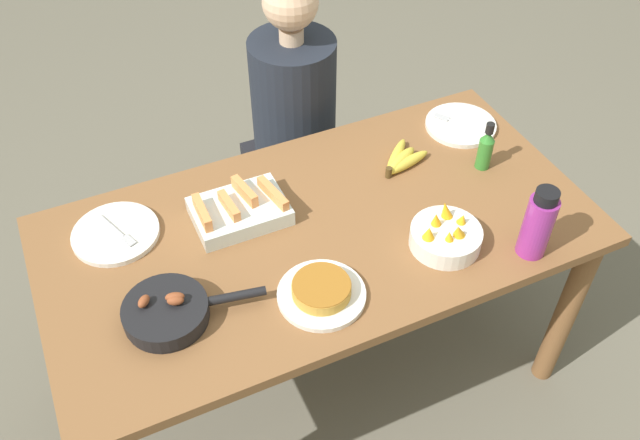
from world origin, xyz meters
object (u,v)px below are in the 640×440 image
melon_tray (239,210)px  person_figure (295,151)px  banana_bunch (401,160)px  water_bottle (538,224)px  fruit_bowl_mango (445,236)px  frittata_plate_center (322,292)px  hot_sauce_bottle (486,148)px  skillet (168,312)px  empty_plate_far_left (116,233)px  empty_plate_near_front (461,125)px

melon_tray → person_figure: (0.37, 0.48, -0.27)m
banana_bunch → water_bottle: bearing=-73.0°
banana_bunch → fruit_bowl_mango: (-0.06, -0.35, 0.02)m
melon_tray → frittata_plate_center: size_ratio=1.15×
fruit_bowl_mango → person_figure: (-0.11, 0.82, -0.28)m
hot_sauce_bottle → frittata_plate_center: bearing=-158.8°
banana_bunch → skillet: 0.87m
skillet → frittata_plate_center: skillet is taller
empty_plate_far_left → person_figure: bearing=29.5°
frittata_plate_center → fruit_bowl_mango: fruit_bowl_mango is taller
empty_plate_near_front → water_bottle: bearing=-103.6°
frittata_plate_center → empty_plate_far_left: size_ratio=0.95×
empty_plate_near_front → hot_sauce_bottle: hot_sauce_bottle is taller
empty_plate_near_front → person_figure: size_ratio=0.20×
frittata_plate_center → water_bottle: water_bottle is taller
empty_plate_near_front → water_bottle: size_ratio=1.06×
empty_plate_far_left → empty_plate_near_front: bearing=1.0°
skillet → empty_plate_far_left: skillet is taller
fruit_bowl_mango → empty_plate_near_front: bearing=52.3°
frittata_plate_center → hot_sauce_bottle: hot_sauce_bottle is taller
skillet → person_figure: size_ratio=0.30×
melon_tray → person_figure: bearing=52.3°
banana_bunch → skillet: bearing=-161.3°
water_bottle → banana_bunch: bearing=107.0°
melon_tray → frittata_plate_center: melon_tray is taller
frittata_plate_center → person_figure: person_figure is taller
banana_bunch → person_figure: 0.56m
banana_bunch → empty_plate_far_left: 0.89m
frittata_plate_center → empty_plate_near_front: (0.73, 0.46, -0.01)m
frittata_plate_center → banana_bunch: bearing=40.0°
melon_tray → skillet: 0.39m
skillet → hot_sauce_bottle: (1.05, 0.17, 0.04)m
skillet → frittata_plate_center: 0.39m
hot_sauce_bottle → person_figure: person_figure is taller
melon_tray → empty_plate_near_front: (0.82, 0.10, -0.02)m
skillet → person_figure: person_figure is taller
empty_plate_near_front → fruit_bowl_mango: size_ratio=1.19×
melon_tray → empty_plate_far_left: size_ratio=1.09×
empty_plate_near_front → frittata_plate_center: bearing=-147.5°
water_bottle → hot_sauce_bottle: (0.08, 0.36, -0.03)m
melon_tray → fruit_bowl_mango: 0.59m
water_bottle → person_figure: size_ratio=0.19×
skillet → frittata_plate_center: bearing=-3.8°
empty_plate_far_left → melon_tray: bearing=-12.9°
empty_plate_near_front → person_figure: bearing=139.0°
melon_tray → water_bottle: 0.83m
skillet → empty_plate_far_left: 0.35m
melon_tray → empty_plate_far_left: bearing=167.1°
empty_plate_near_front → empty_plate_far_left: 1.16m
frittata_plate_center → empty_plate_near_front: frittata_plate_center is taller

